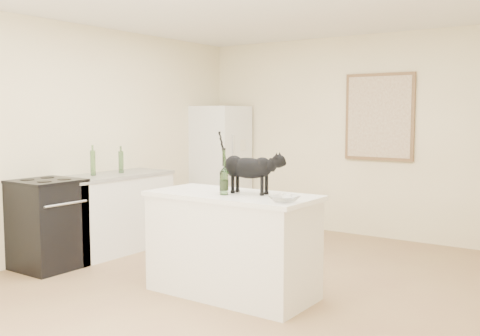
% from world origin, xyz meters
% --- Properties ---
extents(floor, '(5.50, 5.50, 0.00)m').
position_xyz_m(floor, '(0.00, 0.00, 0.00)').
color(floor, '#A08255').
rests_on(floor, ground).
extents(wall_back, '(4.50, 0.00, 4.50)m').
position_xyz_m(wall_back, '(0.00, 2.75, 1.30)').
color(wall_back, '#FFF4C5').
rests_on(wall_back, ground).
extents(wall_left, '(0.00, 5.50, 5.50)m').
position_xyz_m(wall_left, '(-2.25, 0.00, 1.30)').
color(wall_left, '#FFF4C5').
rests_on(wall_left, ground).
extents(island_base, '(1.44, 0.67, 0.86)m').
position_xyz_m(island_base, '(0.10, -0.20, 0.43)').
color(island_base, white).
rests_on(island_base, floor).
extents(island_top, '(1.50, 0.70, 0.04)m').
position_xyz_m(island_top, '(0.10, -0.20, 0.88)').
color(island_top, white).
rests_on(island_top, island_base).
extents(left_cabinets, '(0.60, 1.40, 0.86)m').
position_xyz_m(left_cabinets, '(-1.95, 0.30, 0.43)').
color(left_cabinets, white).
rests_on(left_cabinets, floor).
extents(left_countertop, '(0.62, 1.44, 0.04)m').
position_xyz_m(left_countertop, '(-1.95, 0.30, 0.88)').
color(left_countertop, gray).
rests_on(left_countertop, left_cabinets).
extents(stove, '(0.60, 0.60, 0.90)m').
position_xyz_m(stove, '(-1.95, -0.60, 0.45)').
color(stove, black).
rests_on(stove, floor).
extents(fridge, '(0.68, 0.68, 1.70)m').
position_xyz_m(fridge, '(-1.95, 2.35, 0.85)').
color(fridge, white).
rests_on(fridge, floor).
extents(artwork_frame, '(0.90, 0.03, 1.10)m').
position_xyz_m(artwork_frame, '(0.30, 2.72, 1.55)').
color(artwork_frame, brown).
rests_on(artwork_frame, wall_back).
extents(artwork_canvas, '(0.82, 0.00, 1.02)m').
position_xyz_m(artwork_canvas, '(0.30, 2.70, 1.55)').
color(artwork_canvas, beige).
rests_on(artwork_canvas, wall_back).
extents(black_cat, '(0.58, 0.23, 0.40)m').
position_xyz_m(black_cat, '(0.23, -0.13, 1.10)').
color(black_cat, black).
rests_on(black_cat, island_top).
extents(wine_bottle, '(0.08, 0.08, 0.35)m').
position_xyz_m(wine_bottle, '(0.09, -0.31, 1.07)').
color(wine_bottle, '#275421').
rests_on(wine_bottle, island_top).
extents(glass_bowl, '(0.26, 0.26, 0.05)m').
position_xyz_m(glass_bowl, '(0.73, -0.38, 0.93)').
color(glass_bowl, silver).
rests_on(glass_bowl, island_top).
extents(fridge_paper, '(0.02, 0.12, 0.15)m').
position_xyz_m(fridge_paper, '(-1.60, 2.44, 1.15)').
color(fridge_paper, silver).
rests_on(fridge_paper, fridge).
extents(counter_bottle_cluster, '(0.12, 0.43, 0.28)m').
position_xyz_m(counter_bottle_cluster, '(-1.97, 0.23, 1.03)').
color(counter_bottle_cluster, '#23591E').
rests_on(counter_bottle_cluster, left_countertop).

